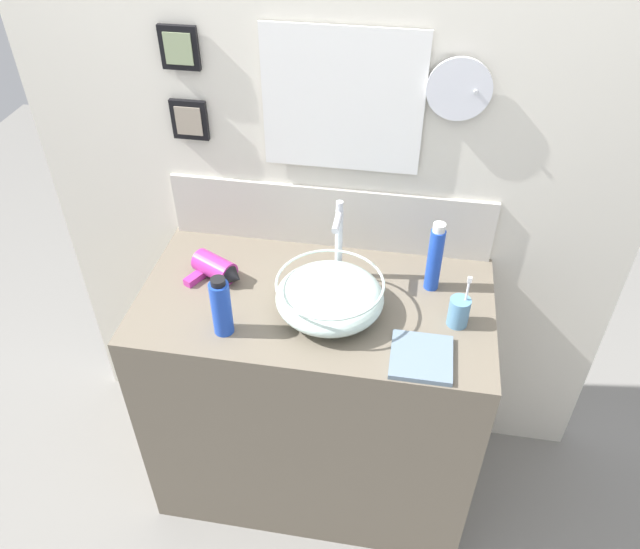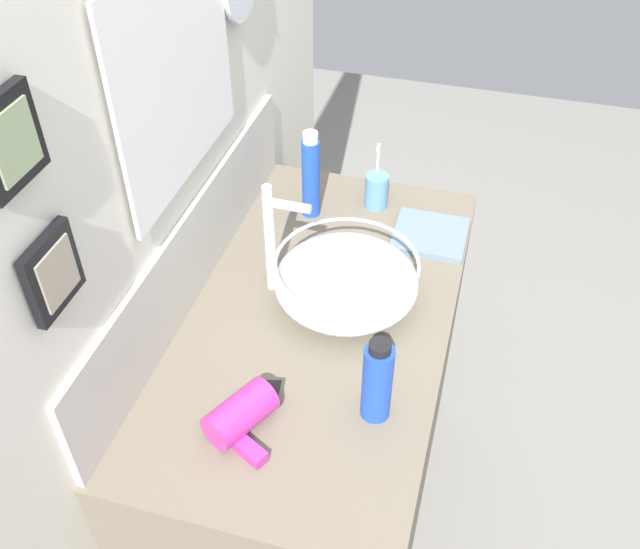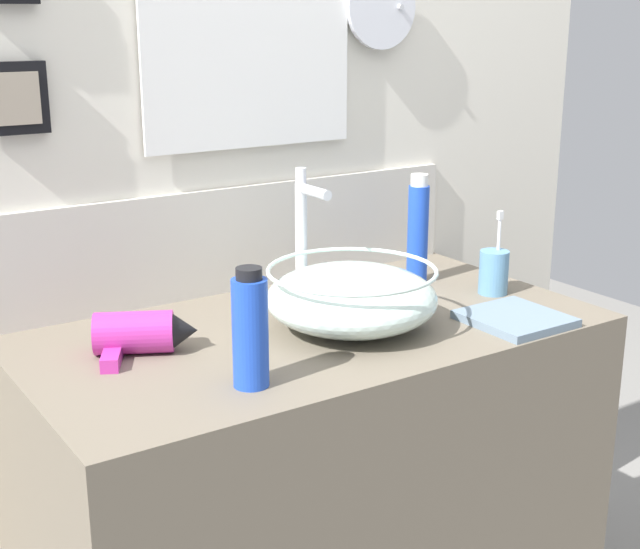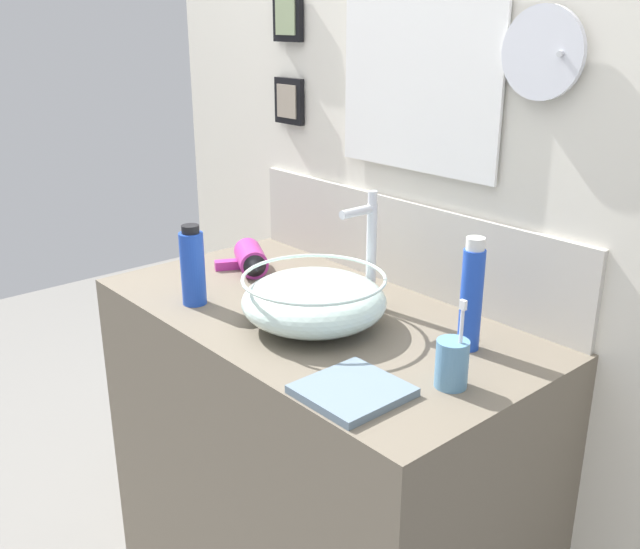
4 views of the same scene
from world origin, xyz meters
name	(u,v)px [view 2 (image 2 of 4)]	position (x,y,z in m)	size (l,w,h in m)	color
ground_plane	(319,521)	(0.00, 0.00, 0.00)	(6.00, 6.00, 0.00)	gray
vanity_counter	(318,434)	(0.00, 0.00, 0.46)	(1.10, 0.59, 0.91)	#6B6051
back_panel	(166,177)	(0.00, 0.32, 1.22)	(1.97, 0.10, 2.43)	silver
glass_bowl_sink	(346,280)	(0.05, -0.05, 0.97)	(0.32, 0.32, 0.12)	silver
faucet	(273,234)	(0.05, 0.12, 1.07)	(0.02, 0.11, 0.28)	silver
hair_drier	(247,411)	(-0.33, 0.05, 0.95)	(0.20, 0.14, 0.08)	#B22D8C
toothbrush_cup	(376,190)	(0.43, -0.04, 0.96)	(0.06, 0.06, 0.18)	#598CB2
spray_bottle	(311,176)	(0.35, 0.12, 1.03)	(0.05, 0.05, 0.24)	blue
lotion_bottle	(377,381)	(-0.24, -0.18, 1.00)	(0.06, 0.06, 0.20)	blue
hand_towel	(430,235)	(0.34, -0.20, 0.92)	(0.17, 0.18, 0.02)	slate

